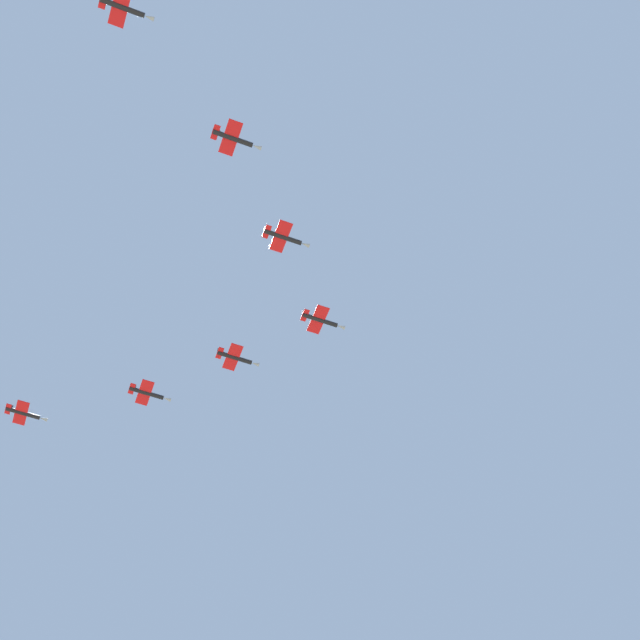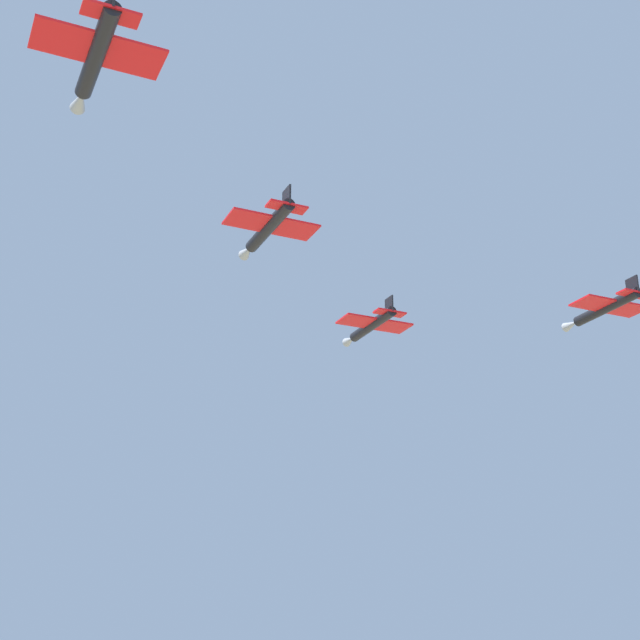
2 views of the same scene
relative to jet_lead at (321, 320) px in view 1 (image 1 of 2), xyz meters
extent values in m
cylinder|color=black|center=(-0.02, 0.25, -0.01)|extent=(1.97, 9.67, 1.17)
cone|color=#9EA3AD|center=(0.47, -5.60, -0.01)|extent=(1.29, 2.22, 1.12)
cube|color=red|center=(-0.07, 0.79, -0.06)|extent=(8.80, 4.12, 0.19)
cube|color=red|center=(-0.37, 4.45, -0.01)|extent=(3.74, 1.79, 0.19)
cube|color=black|center=(-0.37, 4.36, 0.95)|extent=(0.31, 1.72, 1.92)
cylinder|color=black|center=(18.27, 19.08, 0.77)|extent=(1.97, 9.67, 1.17)
cone|color=#9EA3AD|center=(18.76, 13.23, 0.77)|extent=(1.29, 2.22, 1.12)
cube|color=red|center=(18.22, 19.61, 0.71)|extent=(8.80, 4.12, 0.19)
cube|color=red|center=(17.92, 23.27, 0.77)|extent=(3.74, 1.79, 0.19)
cube|color=black|center=(17.92, 23.19, 1.73)|extent=(0.31, 1.72, 1.92)
cylinder|color=black|center=(-21.19, 15.77, -0.79)|extent=(1.97, 9.67, 1.17)
cone|color=#9EA3AD|center=(-20.70, 9.92, -0.79)|extent=(1.29, 2.22, 1.12)
cube|color=red|center=(-21.24, 16.30, -0.84)|extent=(8.80, 4.12, 0.19)
cube|color=red|center=(-21.55, 19.96, -0.79)|extent=(3.74, 1.79, 0.19)
cube|color=black|center=(-21.54, 19.87, 0.17)|extent=(0.31, 1.72, 1.92)
cylinder|color=black|center=(36.39, 39.94, 0.52)|extent=(1.97, 9.67, 1.17)
cone|color=#9EA3AD|center=(36.88, 34.09, 0.52)|extent=(1.29, 2.22, 1.12)
cube|color=red|center=(36.34, 40.48, 0.47)|extent=(8.80, 4.12, 0.19)
cube|color=red|center=(36.03, 44.14, 0.52)|extent=(3.74, 1.79, 0.19)
cube|color=black|center=(36.04, 44.05, 1.48)|extent=(0.31, 1.72, 1.92)
cylinder|color=black|center=(-42.54, 33.32, -0.54)|extent=(1.97, 9.67, 1.17)
cone|color=#9EA3AD|center=(-42.05, 27.47, -0.54)|extent=(1.29, 2.22, 1.12)
cube|color=red|center=(-42.58, 33.85, -0.59)|extent=(8.80, 4.12, 0.19)
cube|color=red|center=(-42.89, 37.51, -0.54)|extent=(3.74, 1.79, 0.19)
cube|color=black|center=(-42.88, 37.42, 0.42)|extent=(0.31, 1.72, 1.92)
cylinder|color=black|center=(53.53, 72.40, 1.27)|extent=(1.97, 9.67, 1.17)
cone|color=#9EA3AD|center=(54.02, 66.55, 1.27)|extent=(1.29, 2.22, 1.12)
cube|color=red|center=(53.49, 72.93, 1.22)|extent=(8.80, 4.12, 0.19)
cube|color=red|center=(53.18, 76.59, 1.27)|extent=(3.74, 1.79, 0.19)
cube|color=black|center=(53.19, 76.50, 2.23)|extent=(0.31, 1.72, 1.92)
cylinder|color=black|center=(-64.85, 62.46, -1.29)|extent=(1.97, 9.67, 1.17)
cone|color=#9EA3AD|center=(-64.36, 56.61, -1.29)|extent=(1.29, 2.22, 1.12)
cube|color=red|center=(-64.90, 62.99, -1.35)|extent=(8.80, 4.12, 0.19)
cube|color=red|center=(-65.21, 66.65, -1.29)|extent=(3.74, 1.79, 0.19)
camera|label=1|loc=(-116.94, 33.42, -195.45)|focal=49.33mm
camera|label=2|loc=(39.13, 91.12, -37.00)|focal=50.53mm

